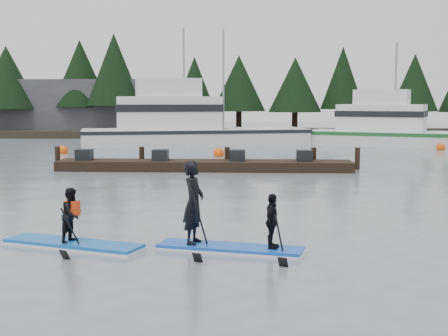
{
  "coord_description": "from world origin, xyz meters",
  "views": [
    {
      "loc": [
        0.76,
        -12.92,
        3.16
      ],
      "look_at": [
        0.0,
        6.0,
        1.1
      ],
      "focal_mm": 50.0,
      "sensor_mm": 36.0,
      "label": 1
    }
  ],
  "objects_px": {
    "paddleboard_solo": "(73,229)",
    "paddleboard_duo": "(220,218)",
    "floating_dock": "(204,166)",
    "fishing_boat_medium": "(398,138)",
    "fishing_boat_large": "(188,136)"
  },
  "relations": [
    {
      "from": "paddleboard_solo",
      "to": "paddleboard_duo",
      "type": "xyz_separation_m",
      "value": [
        3.21,
        -0.17,
        0.28
      ]
    },
    {
      "from": "floating_dock",
      "to": "paddleboard_duo",
      "type": "relative_size",
      "value": 4.19
    },
    {
      "from": "paddleboard_duo",
      "to": "fishing_boat_medium",
      "type": "bearing_deg",
      "value": 83.69
    },
    {
      "from": "fishing_boat_large",
      "to": "paddleboard_duo",
      "type": "distance_m",
      "value": 31.23
    },
    {
      "from": "fishing_boat_large",
      "to": "fishing_boat_medium",
      "type": "xyz_separation_m",
      "value": [
        14.64,
        -0.28,
        -0.12
      ]
    },
    {
      "from": "fishing_boat_large",
      "to": "paddleboard_solo",
      "type": "height_order",
      "value": "fishing_boat_large"
    },
    {
      "from": "floating_dock",
      "to": "paddleboard_solo",
      "type": "distance_m",
      "value": 15.02
    },
    {
      "from": "floating_dock",
      "to": "paddleboard_solo",
      "type": "height_order",
      "value": "paddleboard_solo"
    },
    {
      "from": "paddleboard_duo",
      "to": "fishing_boat_large",
      "type": "bearing_deg",
      "value": 110.08
    },
    {
      "from": "paddleboard_solo",
      "to": "paddleboard_duo",
      "type": "distance_m",
      "value": 3.22
    },
    {
      "from": "fishing_boat_large",
      "to": "fishing_boat_medium",
      "type": "bearing_deg",
      "value": -14.98
    },
    {
      "from": "paddleboard_solo",
      "to": "floating_dock",
      "type": "bearing_deg",
      "value": 103.01
    },
    {
      "from": "fishing_boat_medium",
      "to": "paddleboard_duo",
      "type": "distance_m",
      "value": 32.62
    },
    {
      "from": "fishing_boat_medium",
      "to": "paddleboard_solo",
      "type": "distance_m",
      "value": 33.68
    },
    {
      "from": "fishing_boat_large",
      "to": "floating_dock",
      "type": "bearing_deg",
      "value": -95.76
    }
  ]
}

